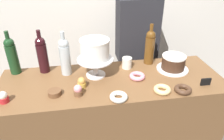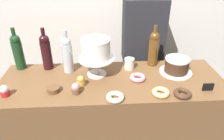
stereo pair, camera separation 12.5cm
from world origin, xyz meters
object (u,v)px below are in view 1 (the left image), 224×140
cupcake_vanilla (3,97)px  wine_bottle_amber (150,46)px  white_layer_cake (95,49)px  wine_bottle_dark_red (42,54)px  coffee_cup_ceramic (127,63)px  cupcake_caramel (82,83)px  cake_stand_pedestal (95,64)px  wine_bottle_clear (65,56)px  cookie_stack (55,93)px  donut_sugar (119,97)px  donut_chocolate (183,89)px  barista_figure (135,58)px  chocolate_round_cake (173,62)px  donut_pink (137,76)px  wine_bottle_green (12,55)px  cupcake_strawberry (78,91)px  price_sign_chalkboard (206,82)px  donut_glazed (162,90)px

cupcake_vanilla → wine_bottle_amber: bearing=19.4°
white_layer_cake → wine_bottle_dark_red: 0.40m
coffee_cup_ceramic → cupcake_caramel: bearing=-148.6°
cake_stand_pedestal → wine_bottle_clear: (-0.21, 0.06, 0.05)m
wine_bottle_clear → cookie_stack: wine_bottle_clear is taller
wine_bottle_clear → donut_sugar: bearing=-48.8°
wine_bottle_amber → donut_chocolate: 0.46m
barista_figure → chocolate_round_cake: bearing=-67.5°
cupcake_vanilla → donut_pink: size_ratio=0.66×
cupcake_vanilla → cupcake_caramel: size_ratio=1.00×
chocolate_round_cake → cupcake_vanilla: (-1.17, -0.22, -0.03)m
wine_bottle_green → donut_chocolate: 1.21m
cupcake_strawberry → donut_sugar: 0.26m
cake_stand_pedestal → cupcake_strawberry: 0.27m
price_sign_chalkboard → donut_chocolate: bearing=-165.9°
wine_bottle_green → donut_sugar: size_ratio=2.91×
cupcake_strawberry → donut_chocolate: (0.67, -0.07, -0.02)m
cake_stand_pedestal → coffee_cup_ceramic: size_ratio=3.02×
chocolate_round_cake → wine_bottle_dark_red: wine_bottle_dark_red is taller
wine_bottle_green → wine_bottle_amber: bearing=-0.2°
wine_bottle_dark_red → donut_chocolate: (0.92, -0.42, -0.13)m
white_layer_cake → donut_glazed: 0.53m
wine_bottle_amber → cupcake_caramel: bearing=-153.7°
cake_stand_pedestal → price_sign_chalkboard: (0.72, -0.25, -0.07)m
cupcake_vanilla → cake_stand_pedestal: bearing=21.3°
cake_stand_pedestal → coffee_cup_ceramic: cake_stand_pedestal is taller
wine_bottle_green → cupcake_caramel: wine_bottle_green is taller
donut_sugar → barista_figure: 0.79m
donut_chocolate → barista_figure: (-0.12, 0.71, -0.11)m
price_sign_chalkboard → cookie_stack: bearing=177.3°
wine_bottle_dark_red → wine_bottle_clear: same height
wine_bottle_amber → wine_bottle_dark_red: size_ratio=1.00×
donut_sugar → donut_glazed: bearing=6.2°
cake_stand_pedestal → cupcake_strawberry: cake_stand_pedestal is taller
cake_stand_pedestal → cupcake_vanilla: 0.62m
donut_glazed → wine_bottle_green: bearing=157.5°
cupcake_vanilla → donut_pink: 0.88m
wine_bottle_amber → donut_glazed: bearing=-95.2°
wine_bottle_dark_red → cookie_stack: (0.10, -0.32, -0.13)m
donut_pink → coffee_cup_ceramic: size_ratio=1.32×
cupcake_strawberry → wine_bottle_dark_red: bearing=125.0°
wine_bottle_dark_red → donut_sugar: bearing=-41.3°
price_sign_chalkboard → barista_figure: (-0.31, 0.67, -0.12)m
white_layer_cake → wine_bottle_clear: (-0.21, 0.06, -0.06)m
cupcake_caramel → wine_bottle_dark_red: bearing=135.8°
donut_sugar → coffee_cup_ceramic: (0.14, 0.39, 0.03)m
chocolate_round_cake → donut_pink: size_ratio=1.57×
cupcake_strawberry → white_layer_cake: bearing=59.6°
white_layer_cake → cookie_stack: white_layer_cake is taller
wine_bottle_clear → wine_bottle_dark_red: bearing=160.1°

